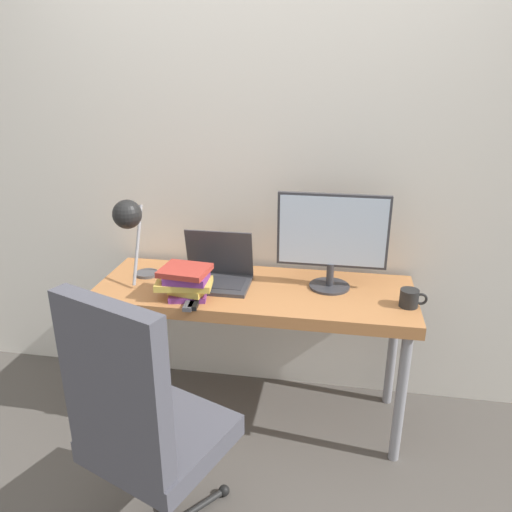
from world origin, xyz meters
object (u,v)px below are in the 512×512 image
Objects in this scene: office_chair at (142,422)px; mug at (410,298)px; monitor at (332,237)px; laptop at (217,273)px; book_stack at (186,282)px; desk_lamp at (129,220)px.

mug is (0.98, 0.80, 0.18)m from office_chair.
monitor is at bearing 157.33° from mug.
office_chair is 1.28m from mug.
laptop reaches higher than mug.
book_stack is at bearing -117.59° from laptop.
desk_lamp is at bearing 166.13° from book_stack.
monitor reaches higher than laptop.
desk_lamp is 3.61× the size of mug.
office_chair reaches higher than book_stack.
laptop is at bearing 62.41° from book_stack.
office_chair is at bearing -140.86° from mug.
desk_lamp is 0.40m from book_stack.
monitor reaches higher than mug.
desk_lamp is at bearing -162.98° from laptop.
monitor is at bearing 19.64° from book_stack.
desk_lamp is 1.63× the size of book_stack.
monitor is 1.18× the size of desk_lamp.
laptop is at bearing -175.21° from monitor.
office_chair is at bearing -86.10° from book_stack.
laptop is 0.22m from book_stack.
monitor reaches higher than book_stack.
laptop is 0.31× the size of office_chair.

